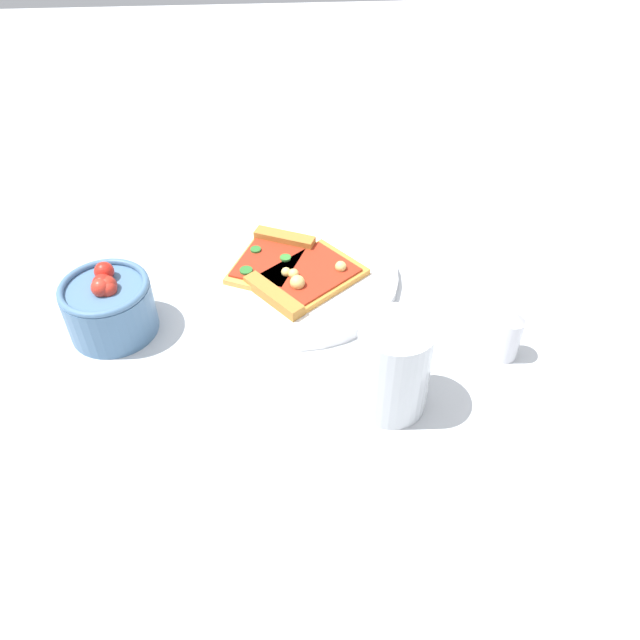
{
  "coord_description": "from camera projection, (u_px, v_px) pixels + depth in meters",
  "views": [
    {
      "loc": [
        -0.67,
        -0.0,
        0.53
      ],
      "look_at": [
        -0.13,
        -0.04,
        0.03
      ],
      "focal_mm": 35.26,
      "sensor_mm": 36.0,
      "label": 1
    }
  ],
  "objects": [
    {
      "name": "ground_plane",
      "position": [
        285.0,
        273.0,
        0.85
      ],
      "size": [
        2.4,
        2.4,
        0.0
      ],
      "primitive_type": "plane",
      "color": "silver",
      "rests_on": "ground"
    },
    {
      "name": "plate",
      "position": [
        294.0,
        276.0,
        0.84
      ],
      "size": [
        0.27,
        0.27,
        0.01
      ],
      "primitive_type": "cylinder",
      "color": "white",
      "rests_on": "ground_plane"
    },
    {
      "name": "pizza_slice_near",
      "position": [
        301.0,
        280.0,
        0.81
      ],
      "size": [
        0.16,
        0.17,
        0.03
      ],
      "color": "gold",
      "rests_on": "plate"
    },
    {
      "name": "pizza_slice_far",
      "position": [
        271.0,
        257.0,
        0.85
      ],
      "size": [
        0.14,
        0.12,
        0.02
      ],
      "color": "gold",
      "rests_on": "plate"
    },
    {
      "name": "salad_bowl",
      "position": [
        107.0,
        305.0,
        0.75
      ],
      "size": [
        0.11,
        0.11,
        0.09
      ],
      "color": "#4C7299",
      "rests_on": "ground_plane"
    },
    {
      "name": "soda_glass",
      "position": [
        391.0,
        369.0,
        0.65
      ],
      "size": [
        0.08,
        0.08,
        0.11
      ],
      "color": "silver",
      "rests_on": "ground_plane"
    },
    {
      "name": "pepper_shaker",
      "position": [
        507.0,
        334.0,
        0.72
      ],
      "size": [
        0.03,
        0.03,
        0.07
      ],
      "color": "silver",
      "rests_on": "ground_plane"
    }
  ]
}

